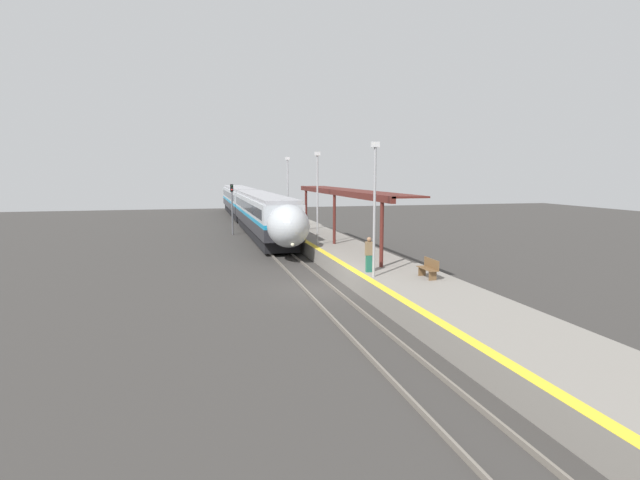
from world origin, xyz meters
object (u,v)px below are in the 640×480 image
at_px(lamppost_far, 288,188).
at_px(lamppost_mid, 317,193).
at_px(train, 249,205).
at_px(lamppost_near, 375,202).
at_px(railway_signal, 232,204).
at_px(person_waiting, 369,254).
at_px(platform_bench, 429,268).

bearing_deg(lamppost_far, lamppost_mid, -90.00).
relative_size(train, lamppost_near, 8.05).
distance_m(train, railway_signal, 7.89).
distance_m(lamppost_near, lamppost_far, 21.80).
bearing_deg(train, railway_signal, -107.86).
distance_m(train, lamppost_mid, 22.45).
xyz_separation_m(person_waiting, railway_signal, (-4.75, 24.50, 1.04)).
distance_m(person_waiting, lamppost_near, 2.85).
distance_m(train, lamppost_far, 11.74).
height_order(platform_bench, railway_signal, railway_signal).
bearing_deg(platform_bench, train, 97.63).
relative_size(platform_bench, person_waiting, 0.83).
height_order(platform_bench, person_waiting, person_waiting).
bearing_deg(lamppost_near, platform_bench, -19.36).
relative_size(person_waiting, railway_signal, 0.36).
xyz_separation_m(platform_bench, lamppost_far, (-2.39, 22.64, 3.03)).
distance_m(train, person_waiting, 32.08).
height_order(railway_signal, lamppost_far, lamppost_far).
xyz_separation_m(train, lamppost_far, (2.16, -11.34, 2.18)).
height_order(lamppost_near, lamppost_mid, same).
relative_size(lamppost_near, lamppost_far, 1.00).
relative_size(railway_signal, lamppost_mid, 0.76).
bearing_deg(person_waiting, railway_signal, 100.97).
xyz_separation_m(railway_signal, lamppost_near, (4.57, -25.64, 1.56)).
bearing_deg(train, lamppost_mid, -84.46).
bearing_deg(railway_signal, train, 72.14).
bearing_deg(lamppost_far, person_waiting, -89.51).
bearing_deg(lamppost_near, railway_signal, 100.11).
height_order(person_waiting, railway_signal, railway_signal).
relative_size(lamppost_mid, lamppost_far, 1.00).
height_order(lamppost_near, lamppost_far, same).
bearing_deg(lamppost_mid, lamppost_far, 90.00).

